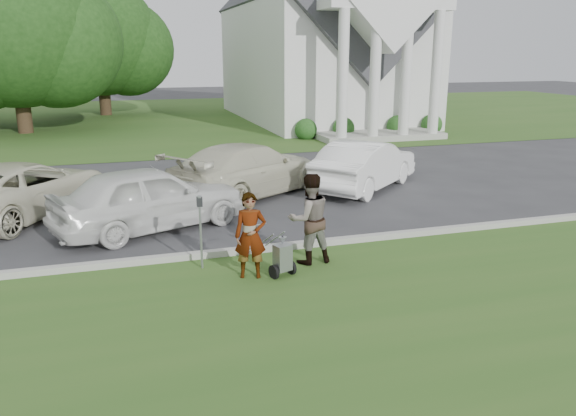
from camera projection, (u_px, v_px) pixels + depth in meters
name	position (u px, v px, depth m)	size (l,w,h in m)	color
ground	(298.00, 258.00, 11.67)	(120.00, 120.00, 0.00)	#333335
grass_strip	(357.00, 321.00, 8.90)	(80.00, 7.00, 0.01)	#30581E
church_lawn	(170.00, 118.00, 36.54)	(80.00, 30.00, 0.01)	#30581E
curb	(290.00, 246.00, 12.15)	(80.00, 0.18, 0.15)	#9E9E93
church	(322.00, 21.00, 33.90)	(9.19, 19.00, 24.10)	white
tree_left	(13.00, 32.00, 28.30)	(10.63, 8.40, 9.71)	#332316
tree_back	(100.00, 43.00, 36.90)	(9.61, 7.60, 8.89)	#332316
striping_cart	(282.00, 258.00, 10.60)	(0.66, 0.99, 0.86)	black
person_left	(250.00, 236.00, 10.45)	(0.60, 0.39, 1.63)	#999999
person_right	(309.00, 220.00, 11.16)	(0.89, 0.69, 1.83)	#999999
parking_meter_near	(200.00, 223.00, 10.84)	(0.11, 0.10, 1.48)	#919499
car_a	(24.00, 188.00, 14.59)	(2.35, 5.10, 1.42)	beige
car_b	(150.00, 198.00, 13.36)	(1.85, 4.60, 1.57)	white
car_c	(248.00, 169.00, 16.58)	(2.20, 5.40, 1.57)	beige
car_d	(365.00, 165.00, 17.38)	(1.61, 4.62, 1.52)	white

